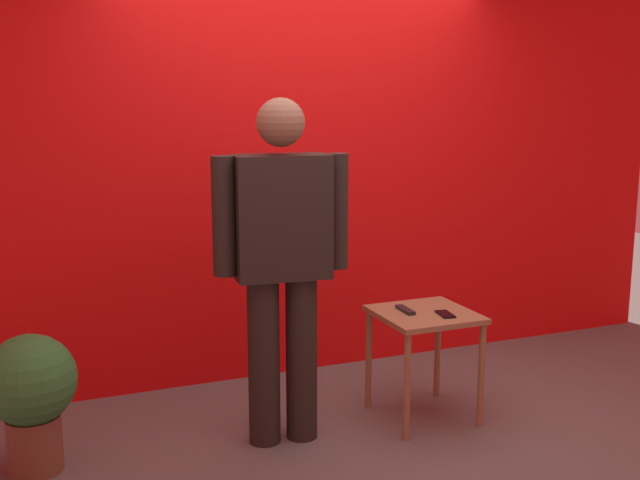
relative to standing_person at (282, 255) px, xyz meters
name	(u,v)px	position (x,y,z in m)	size (l,w,h in m)	color
ground_plane	(391,447)	(0.48, -0.30, -1.01)	(12.00, 12.00, 0.00)	#59544F
back_wall_red	(300,137)	(0.48, 1.00, 0.54)	(5.60, 0.12, 3.09)	red
standing_person	(282,255)	(0.00, 0.00, 0.00)	(0.71, 0.28, 1.79)	black
side_table	(424,329)	(0.83, -0.03, -0.49)	(0.52, 0.52, 0.62)	olive
cell_phone	(445,314)	(0.90, -0.12, -0.38)	(0.07, 0.14, 0.01)	black
tv_remote	(405,310)	(0.73, 0.02, -0.38)	(0.04, 0.17, 0.02)	black
potted_plant	(31,392)	(-1.24, 0.13, -0.60)	(0.44, 0.44, 0.69)	brown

